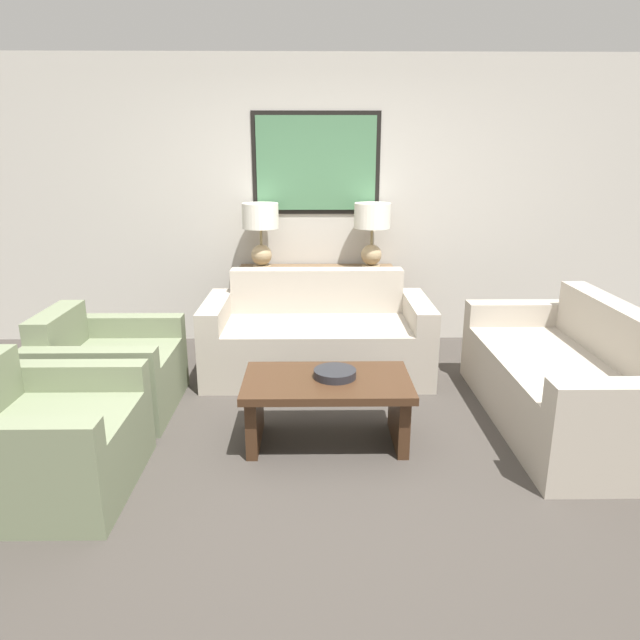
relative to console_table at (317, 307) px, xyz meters
name	(u,v)px	position (x,y,z in m)	size (l,w,h in m)	color
ground_plane	(319,458)	(0.00, -2.12, -0.38)	(20.00, 20.00, 0.00)	#3D3833
back_wall	(316,204)	(0.00, 0.27, 0.95)	(7.62, 0.12, 2.65)	beige
console_table	(317,307)	(0.00, 0.00, 0.00)	(1.45, 0.39, 0.77)	brown
table_lamp_left	(261,226)	(-0.51, 0.00, 0.77)	(0.33, 0.33, 0.59)	tan
table_lamp_right	(372,225)	(0.51, 0.00, 0.77)	(0.33, 0.33, 0.59)	tan
couch_by_back_wall	(317,339)	(0.00, -0.70, -0.09)	(1.84, 0.87, 0.83)	#ADA393
couch_by_side	(566,382)	(1.69, -1.65, -0.09)	(0.87, 1.84, 0.83)	#ADA393
coffee_table	(327,397)	(0.05, -1.91, -0.07)	(1.05, 0.61, 0.44)	#3D2616
decorative_bowl	(335,373)	(0.10, -1.88, 0.08)	(0.27, 0.27, 0.05)	#232328
armchair_near_back_wall	(108,373)	(-1.51, -1.40, -0.11)	(0.89, 0.92, 0.74)	#707A5B
armchair_near_camera	(44,443)	(-1.51, -2.42, -0.11)	(0.89, 0.92, 0.74)	#707A5B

